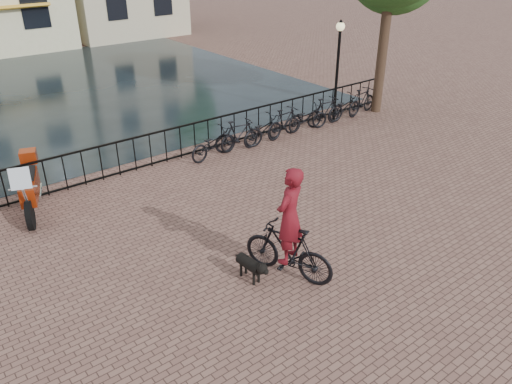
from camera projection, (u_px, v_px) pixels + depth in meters
ground at (356, 310)px, 9.13m from camera, size 100.00×100.00×0.00m
canal_water at (50, 94)px, 21.23m from camera, size 20.00×20.00×0.00m
railing at (151, 150)px, 14.49m from camera, size 20.00×0.05×1.02m
lamp_post at (338, 54)px, 17.26m from camera, size 0.30×0.30×3.45m
cyclist at (289, 231)px, 9.58m from camera, size 1.26×2.10×2.77m
dog at (250, 267)px, 9.82m from camera, size 0.33×0.87×0.58m
motorcycle at (28, 181)px, 11.98m from camera, size 1.27×2.34×1.63m
parked_bike_0 at (214, 144)px, 15.08m from camera, size 1.78×0.81×0.90m
parked_bike_1 at (239, 135)px, 15.57m from camera, size 1.72×0.75×1.00m
parked_bike_2 at (263, 130)px, 16.11m from camera, size 1.78×0.81×0.90m
parked_bike_3 at (285, 123)px, 16.60m from camera, size 1.71×0.67×1.00m
parked_bike_4 at (306, 118)px, 17.14m from camera, size 1.79×0.86×0.90m
parked_bike_5 at (326, 111)px, 17.64m from camera, size 1.69×0.56×1.00m
parked_bike_6 at (344, 107)px, 18.18m from camera, size 1.74×0.68×0.90m
parked_bike_7 at (362, 101)px, 18.67m from camera, size 1.72×0.74×1.00m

